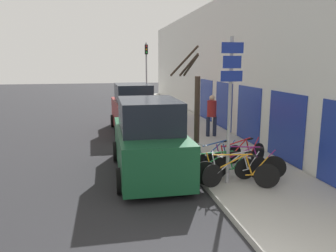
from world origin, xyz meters
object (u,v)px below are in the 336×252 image
(signpost, at_px, (230,102))
(traffic_light, at_px, (146,67))
(bicycle_0, at_px, (236,173))
(bicycle_5, at_px, (217,156))
(parked_car_0, at_px, (149,140))
(bicycle_1, at_px, (236,170))
(street_tree, at_px, (195,106))
(bicycle_3, at_px, (244,163))
(pedestrian_near, at_px, (212,113))
(bicycle_2, at_px, (219,168))
(parked_car_1, at_px, (133,110))
(bicycle_4, at_px, (240,158))

(signpost, xyz_separation_m, traffic_light, (-0.16, 14.56, 0.68))
(signpost, bearing_deg, bicycle_0, -71.51)
(bicycle_5, distance_m, parked_car_0, 2.16)
(bicycle_1, height_order, traffic_light, traffic_light)
(street_tree, bearing_deg, traffic_light, 90.47)
(bicycle_3, distance_m, parked_car_0, 2.87)
(signpost, bearing_deg, bicycle_3, 31.72)
(pedestrian_near, bearing_deg, bicycle_3, 81.02)
(bicycle_2, height_order, parked_car_0, parked_car_0)
(bicycle_2, height_order, parked_car_1, parked_car_1)
(parked_car_1, distance_m, traffic_light, 7.25)
(parked_car_0, relative_size, parked_car_1, 0.98)
(signpost, height_order, bicycle_2, signpost)
(bicycle_1, height_order, bicycle_5, bicycle_1)
(bicycle_5, height_order, pedestrian_near, pedestrian_near)
(bicycle_2, height_order, traffic_light, traffic_light)
(signpost, height_order, traffic_light, traffic_light)
(street_tree, bearing_deg, pedestrian_near, 59.67)
(traffic_light, bearing_deg, pedestrian_near, -80.03)
(bicycle_5, bearing_deg, street_tree, -16.47)
(bicycle_3, bearing_deg, bicycle_5, 57.29)
(bicycle_2, distance_m, pedestrian_near, 5.60)
(pedestrian_near, bearing_deg, bicycle_2, 72.83)
(bicycle_1, relative_size, bicycle_5, 1.08)
(bicycle_2, distance_m, bicycle_5, 1.14)
(bicycle_2, bearing_deg, parked_car_1, 15.27)
(bicycle_2, height_order, bicycle_3, bicycle_3)
(bicycle_4, height_order, parked_car_0, parked_car_0)
(bicycle_1, height_order, parked_car_0, parked_car_0)
(bicycle_4, relative_size, traffic_light, 0.49)
(signpost, xyz_separation_m, parked_car_0, (-1.89, 1.60, -1.31))
(bicycle_3, relative_size, street_tree, 0.54)
(parked_car_0, bearing_deg, pedestrian_near, 50.14)
(bicycle_3, bearing_deg, parked_car_0, 92.17)
(parked_car_1, bearing_deg, bicycle_5, -74.95)
(bicycle_1, height_order, parked_car_1, parked_car_1)
(pedestrian_near, relative_size, traffic_light, 0.40)
(parked_car_0, bearing_deg, street_tree, 36.94)
(bicycle_0, height_order, pedestrian_near, pedestrian_near)
(parked_car_1, bearing_deg, street_tree, -72.10)
(bicycle_3, height_order, parked_car_1, parked_car_1)
(signpost, relative_size, parked_car_1, 0.80)
(signpost, distance_m, traffic_light, 14.58)
(bicycle_0, xyz_separation_m, parked_car_0, (-2.00, 1.93, 0.50))
(bicycle_1, distance_m, bicycle_5, 1.33)
(bicycle_2, bearing_deg, street_tree, 1.25)
(bicycle_0, bearing_deg, traffic_light, 20.59)
(bicycle_5, bearing_deg, bicycle_3, -174.16)
(bicycle_4, bearing_deg, traffic_light, -26.41)
(bicycle_2, height_order, bicycle_5, bicycle_2)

